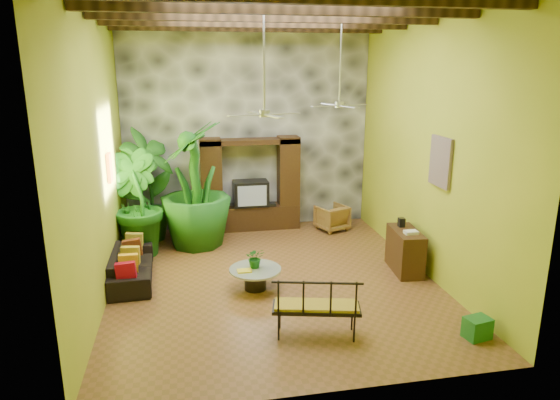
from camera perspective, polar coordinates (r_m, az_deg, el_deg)
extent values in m
plane|color=brown|center=(9.70, -0.82, -9.05)|extent=(7.00, 7.00, 0.00)
cube|color=silver|center=(8.90, -0.95, 21.77)|extent=(6.00, 7.00, 0.02)
cube|color=#95A625|center=(12.39, -3.71, 8.31)|extent=(6.00, 0.02, 5.00)
cube|color=#95A625|center=(8.96, -20.21, 4.74)|extent=(0.02, 7.00, 5.00)
cube|color=#95A625|center=(9.92, 16.54, 5.99)|extent=(0.02, 7.00, 5.00)
cube|color=#34363B|center=(12.33, -3.68, 8.27)|extent=(5.98, 0.10, 4.98)
cube|color=#352211|center=(7.60, 0.86, 21.22)|extent=(5.95, 0.16, 0.22)
cube|color=#352211|center=(8.88, -0.94, 20.36)|extent=(5.95, 0.16, 0.22)
cube|color=#352211|center=(10.15, -2.28, 19.70)|extent=(5.95, 0.16, 0.22)
cube|color=#352211|center=(11.44, -3.32, 19.18)|extent=(5.95, 0.16, 0.22)
cube|color=#321D0E|center=(12.50, -3.33, -1.95)|extent=(2.40, 0.50, 0.60)
cube|color=#321D0E|center=(12.16, -7.85, 2.32)|extent=(0.50, 0.48, 2.00)
cube|color=#321D0E|center=(12.40, 0.96, 2.71)|extent=(0.50, 0.48, 2.00)
cube|color=#321D0E|center=(12.08, -3.47, 6.69)|extent=(2.40, 0.48, 0.12)
cube|color=black|center=(12.31, -3.36, 0.78)|extent=(0.85, 0.52, 0.62)
cube|color=#8C99A8|center=(12.05, -3.19, 0.47)|extent=(0.70, 0.02, 0.50)
cylinder|color=#A6A7AB|center=(8.41, -1.83, 16.00)|extent=(0.04, 0.04, 1.80)
cylinder|color=#A6A7AB|center=(8.45, -1.78, 9.88)|extent=(0.18, 0.18, 0.12)
cube|color=#A6A7AB|center=(8.60, 0.44, 9.85)|extent=(0.58, 0.26, 0.01)
cube|color=#A6A7AB|center=(8.78, -2.75, 9.94)|extent=(0.26, 0.58, 0.01)
cube|color=#A6A7AB|center=(8.31, -4.08, 9.62)|extent=(0.58, 0.26, 0.01)
cube|color=#A6A7AB|center=(8.13, -0.73, 9.53)|extent=(0.26, 0.58, 0.01)
cylinder|color=#A6A7AB|center=(10.39, 6.95, 15.75)|extent=(0.04, 0.04, 1.80)
cylinder|color=#A6A7AB|center=(10.42, 6.79, 10.80)|extent=(0.18, 0.18, 0.12)
cube|color=#A6A7AB|center=(10.62, 8.45, 10.71)|extent=(0.58, 0.26, 0.01)
cube|color=#A6A7AB|center=(10.72, 5.74, 10.84)|extent=(0.26, 0.58, 0.01)
cube|color=#A6A7AB|center=(10.23, 5.05, 10.65)|extent=(0.58, 0.26, 0.01)
cube|color=#A6A7AB|center=(10.12, 7.89, 10.52)|extent=(0.26, 0.58, 0.01)
cube|color=#BB8F16|center=(9.99, -18.91, 3.52)|extent=(0.06, 0.32, 0.55)
cube|color=#285694|center=(9.42, 17.88, 4.18)|extent=(0.06, 0.70, 0.90)
imported|color=black|center=(9.98, -16.62, -7.22)|extent=(0.84, 1.97, 0.57)
imported|color=olive|center=(12.45, 5.95, -2.01)|extent=(0.88, 0.89, 0.63)
imported|color=#22661B|center=(11.77, -14.67, 1.61)|extent=(1.60, 1.67, 2.63)
imported|color=#1A5E18|center=(11.01, -16.30, -0.39)|extent=(1.61, 1.59, 2.28)
imported|color=#1B5B18|center=(11.20, -9.71, 1.70)|extent=(1.72, 1.72, 2.82)
cylinder|color=black|center=(9.25, -2.83, -9.09)|extent=(0.40, 0.40, 0.36)
cylinder|color=#ABB7B2|center=(9.17, -2.85, -7.95)|extent=(0.95, 0.95, 0.04)
imported|color=#175818|center=(9.14, -2.84, -6.60)|extent=(0.36, 0.32, 0.38)
cube|color=yellow|center=(9.05, -4.10, -8.07)|extent=(0.26, 0.19, 0.03)
cube|color=black|center=(7.68, 4.17, -12.21)|extent=(1.38, 0.73, 0.05)
cube|color=#A38622|center=(7.67, 4.18, -11.95)|extent=(1.31, 0.68, 0.06)
cube|color=black|center=(7.36, 4.70, -11.19)|extent=(1.29, 0.35, 0.54)
cube|color=#3B2112|center=(10.23, 14.10, -5.64)|extent=(0.57, 1.10, 0.84)
cube|color=#217D3D|center=(8.28, 21.62, -13.44)|extent=(0.42, 0.35, 0.33)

